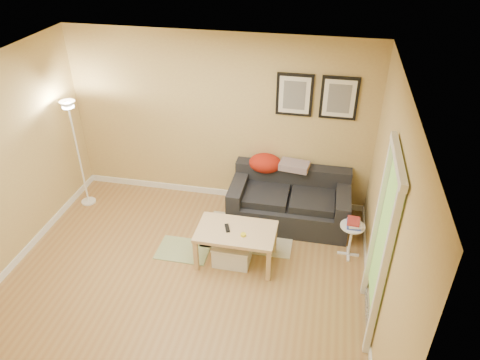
{
  "coord_description": "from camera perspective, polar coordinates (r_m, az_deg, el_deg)",
  "views": [
    {
      "loc": [
        1.51,
        -3.86,
        4.06
      ],
      "look_at": [
        0.55,
        0.85,
        1.05
      ],
      "focal_mm": 33.59,
      "sensor_mm": 36.0,
      "label": 1
    }
  ],
  "objects": [
    {
      "name": "floor",
      "position": [
        5.8,
        -7.2,
        -12.68
      ],
      "size": [
        4.5,
        4.5,
        0.0
      ],
      "primitive_type": "plane",
      "color": "#9D7743",
      "rests_on": "ground"
    },
    {
      "name": "wall_front",
      "position": [
        3.66,
        -18.78,
        -19.35
      ],
      "size": [
        4.5,
        0.0,
        4.5
      ],
      "primitive_type": "plane",
      "rotation": [
        -1.57,
        0.0,
        0.0
      ],
      "color": "tan",
      "rests_on": "ground"
    },
    {
      "name": "storage_bin",
      "position": [
        5.92,
        -1.02,
        -9.28
      ],
      "size": [
        0.49,
        0.36,
        0.3
      ],
      "primitive_type": null,
      "color": "white",
      "rests_on": "ground"
    },
    {
      "name": "sofa",
      "position": [
        6.54,
        6.3,
        -2.47
      ],
      "size": [
        1.7,
        0.9,
        0.75
      ],
      "primitive_type": null,
      "color": "black",
      "rests_on": "ground"
    },
    {
      "name": "floor_lamp",
      "position": [
        7.09,
        -19.76,
        2.71
      ],
      "size": [
        0.22,
        0.22,
        1.71
      ],
      "primitive_type": null,
      "color": "white",
      "rests_on": "ground"
    },
    {
      "name": "book_stack",
      "position": [
        5.98,
        14.28,
        -5.29
      ],
      "size": [
        0.23,
        0.27,
        0.07
      ],
      "primitive_type": null,
      "rotation": [
        0.0,
        0.0,
        0.28
      ],
      "color": "#394EAB",
      "rests_on": "side_table"
    },
    {
      "name": "baseboard_back",
      "position": [
        7.25,
        -2.45,
        -1.55
      ],
      "size": [
        4.5,
        0.02,
        0.1
      ],
      "primitive_type": "cube",
      "color": "white",
      "rests_on": "ground"
    },
    {
      "name": "green_runner",
      "position": [
        6.24,
        -7.18,
        -8.81
      ],
      "size": [
        0.7,
        0.5,
        0.01
      ],
      "primitive_type": "cube",
      "color": "#668C4C",
      "rests_on": "ground"
    },
    {
      "name": "framed_print_right",
      "position": [
        6.26,
        12.49,
        10.12
      ],
      "size": [
        0.5,
        0.04,
        0.6
      ],
      "primitive_type": null,
      "color": "black",
      "rests_on": "wall_back"
    },
    {
      "name": "baseboard_right",
      "position": [
        5.61,
        15.92,
        -15.18
      ],
      "size": [
        0.02,
        4.0,
        0.1
      ],
      "primitive_type": "cube",
      "color": "white",
      "rests_on": "ground"
    },
    {
      "name": "side_table",
      "position": [
        6.14,
        13.83,
        -7.46
      ],
      "size": [
        0.32,
        0.32,
        0.49
      ],
      "primitive_type": null,
      "color": "white",
      "rests_on": "ground"
    },
    {
      "name": "doorway",
      "position": [
        4.84,
        17.2,
        -8.51
      ],
      "size": [
        0.12,
        1.01,
        2.13
      ],
      "primitive_type": null,
      "color": "white",
      "rests_on": "ground"
    },
    {
      "name": "wall_right",
      "position": [
        4.8,
        18.21,
        -4.91
      ],
      "size": [
        0.0,
        4.0,
        4.0
      ],
      "primitive_type": "plane",
      "rotation": [
        1.57,
        0.0,
        -1.57
      ],
      "color": "tan",
      "rests_on": "ground"
    },
    {
      "name": "coffee_table",
      "position": [
        5.88,
        -0.49,
        -8.32
      ],
      "size": [
        1.05,
        0.69,
        0.5
      ],
      "primitive_type": null,
      "rotation": [
        0.0,
        0.0,
        0.07
      ],
      "color": "tan",
      "rests_on": "ground"
    },
    {
      "name": "red_throw",
      "position": [
        6.61,
        3.23,
        2.15
      ],
      "size": [
        0.48,
        0.36,
        0.28
      ],
      "primitive_type": null,
      "color": "#AE2A10",
      "rests_on": "sofa"
    },
    {
      "name": "baseboard_left",
      "position": [
        6.71,
        -25.94,
        -8.5
      ],
      "size": [
        0.02,
        4.0,
        0.1
      ],
      "primitive_type": "cube",
      "color": "white",
      "rests_on": "ground"
    },
    {
      "name": "framed_print_left",
      "position": [
        6.27,
        6.94,
        10.7
      ],
      "size": [
        0.5,
        0.04,
        0.6
      ],
      "primitive_type": null,
      "color": "black",
      "rests_on": "wall_back"
    },
    {
      "name": "tape_roll",
      "position": [
        5.62,
        0.42,
        -6.98
      ],
      "size": [
        0.07,
        0.07,
        0.03
      ],
      "primitive_type": "cylinder",
      "color": "yellow",
      "rests_on": "coffee_table"
    },
    {
      "name": "wall_back",
      "position": [
        6.65,
        -2.68,
        7.5
      ],
      "size": [
        4.5,
        0.0,
        4.5
      ],
      "primitive_type": "plane",
      "rotation": [
        1.57,
        0.0,
        0.0
      ],
      "color": "tan",
      "rests_on": "ground"
    },
    {
      "name": "remote_control",
      "position": [
        5.74,
        -1.63,
        -6.11
      ],
      "size": [
        0.1,
        0.17,
        0.02
      ],
      "primitive_type": "cube",
      "rotation": [
        0.0,
        0.0,
        0.36
      ],
      "color": "black",
      "rests_on": "coffee_table"
    },
    {
      "name": "ceiling",
      "position": [
        4.4,
        -9.5,
        12.22
      ],
      "size": [
        4.5,
        4.5,
        0.0
      ],
      "primitive_type": "plane",
      "rotation": [
        3.14,
        0.0,
        0.0
      ],
      "color": "white",
      "rests_on": "wall_back"
    },
    {
      "name": "area_rug",
      "position": [
        6.46,
        1.19,
        -6.79
      ],
      "size": [
        1.25,
        0.85,
        0.01
      ],
      "primitive_type": "cube",
      "color": "beige",
      "rests_on": "ground"
    },
    {
      "name": "plaid_throw",
      "position": [
        6.56,
        6.92,
        1.81
      ],
      "size": [
        0.45,
        0.32,
        0.1
      ],
      "primitive_type": null,
      "rotation": [
        0.0,
        0.0,
        -0.14
      ],
      "color": "tan",
      "rests_on": "sofa"
    }
  ]
}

